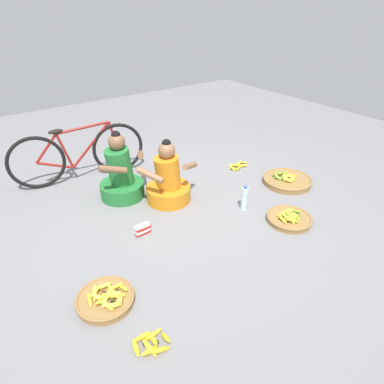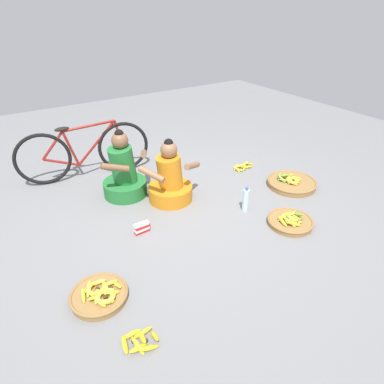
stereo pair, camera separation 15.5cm
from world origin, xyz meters
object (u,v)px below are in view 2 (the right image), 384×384
at_px(vendor_woman_behind, 124,175).
at_px(banana_basket_near_vendor, 291,183).
at_px(packet_carton_stack, 142,228).
at_px(banana_basket_back_right, 290,221).
at_px(bicycle_leaning, 85,152).
at_px(loose_bananas_near_bicycle, 140,341).
at_px(vendor_woman_front, 170,181).
at_px(banana_basket_front_right, 100,295).
at_px(loose_bananas_front_center, 243,167).
at_px(water_bottle, 246,200).

xyz_separation_m(vendor_woman_behind, banana_basket_near_vendor, (1.86, -0.96, -0.22)).
bearing_deg(packet_carton_stack, banana_basket_back_right, -27.77).
bearing_deg(bicycle_leaning, loose_bananas_near_bicycle, -100.47).
bearing_deg(bicycle_leaning, banana_basket_near_vendor, -38.67).
xyz_separation_m(banana_basket_near_vendor, packet_carton_stack, (-2.03, 0.15, 0.01)).
distance_m(vendor_woman_behind, loose_bananas_near_bicycle, 2.10).
xyz_separation_m(banana_basket_back_right, banana_basket_near_vendor, (0.64, 0.58, 0.00)).
distance_m(vendor_woman_front, banana_basket_front_right, 1.61).
bearing_deg(loose_bananas_front_center, banana_basket_front_right, -154.84).
bearing_deg(bicycle_leaning, vendor_woman_front, -60.12).
distance_m(banana_basket_back_right, packet_carton_stack, 1.56).
distance_m(banana_basket_back_right, banana_basket_near_vendor, 0.86).
relative_size(banana_basket_near_vendor, loose_bananas_front_center, 1.93).
bearing_deg(loose_bananas_near_bicycle, vendor_woman_front, 53.85).
relative_size(water_bottle, packet_carton_stack, 1.70).
bearing_deg(packet_carton_stack, water_bottle, -12.81).
bearing_deg(vendor_woman_behind, loose_bananas_front_center, -8.17).
height_order(loose_bananas_front_center, packet_carton_stack, packet_carton_stack).
bearing_deg(banana_basket_near_vendor, banana_basket_front_right, -170.38).
relative_size(bicycle_leaning, water_bottle, 5.70).
height_order(vendor_woman_front, loose_bananas_front_center, vendor_woman_front).
bearing_deg(banana_basket_near_vendor, vendor_woman_behind, 152.71).
bearing_deg(bicycle_leaning, banana_basket_front_right, -105.48).
distance_m(vendor_woman_behind, banana_basket_near_vendor, 2.10).
bearing_deg(bicycle_leaning, water_bottle, -55.62).
height_order(bicycle_leaning, loose_bananas_near_bicycle, bicycle_leaning).
height_order(vendor_woman_front, loose_bananas_near_bicycle, vendor_woman_front).
bearing_deg(banana_basket_back_right, loose_bananas_near_bicycle, -167.97).
relative_size(vendor_woman_front, loose_bananas_near_bicycle, 2.96).
relative_size(banana_basket_front_right, banana_basket_back_right, 0.96).
bearing_deg(water_bottle, banana_basket_near_vendor, 7.18).
xyz_separation_m(banana_basket_front_right, loose_bananas_front_center, (2.50, 1.17, -0.02)).
height_order(vendor_woman_front, banana_basket_near_vendor, vendor_woman_front).
bearing_deg(loose_bananas_front_center, banana_basket_back_right, -109.45).
relative_size(banana_basket_front_right, packet_carton_stack, 2.65).
distance_m(banana_basket_back_right, loose_bananas_front_center, 1.37).
xyz_separation_m(bicycle_leaning, water_bottle, (1.22, -1.79, -0.22)).
bearing_deg(loose_bananas_front_center, banana_basket_near_vendor, -75.39).
relative_size(vendor_woman_front, water_bottle, 2.59).
bearing_deg(vendor_woman_behind, packet_carton_stack, -101.80).
distance_m(vendor_woman_front, loose_bananas_front_center, 1.30).
relative_size(banana_basket_front_right, loose_bananas_front_center, 1.45).
xyz_separation_m(banana_basket_near_vendor, loose_bananas_front_center, (-0.19, 0.72, -0.02)).
xyz_separation_m(banana_basket_front_right, banana_basket_back_right, (2.04, -0.12, -0.00)).
xyz_separation_m(banana_basket_front_right, loose_bananas_near_bicycle, (0.10, -0.53, -0.02)).
xyz_separation_m(vendor_woman_front, vendor_woman_behind, (-0.40, 0.40, 0.03)).
height_order(bicycle_leaning, packet_carton_stack, bicycle_leaning).
bearing_deg(loose_bananas_front_center, loose_bananas_near_bicycle, -144.57).
height_order(bicycle_leaning, loose_bananas_front_center, bicycle_leaning).
relative_size(banana_basket_front_right, water_bottle, 1.56).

